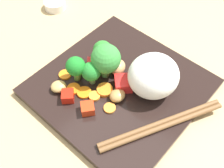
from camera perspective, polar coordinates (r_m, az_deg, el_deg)
The scene contains 23 objects.
ground_plane at distance 52.92cm, azimuth 1.60°, elevation -1.75°, with size 110.00×110.00×2.00cm, color tan.
square_plate at distance 51.51cm, azimuth 1.64°, elevation -0.65°, with size 28.20×28.20×1.46cm, color black.
rice_mound at distance 47.91cm, azimuth 8.66°, elevation 1.71°, with size 9.07×8.69×7.59cm, color white.
broccoli_floret_0 at distance 51.50cm, azimuth -1.96°, elevation 6.90°, with size 3.68×3.68×5.71cm.
broccoli_floret_1 at distance 49.16cm, azimuth -7.59°, elevation 3.54°, with size 3.60×3.60×5.82cm.
broccoli_floret_2 at distance 48.97cm, azimuth -4.39°, elevation 2.52°, with size 3.56×3.56×4.99cm.
broccoli_floret_3 at distance 48.79cm, azimuth -1.22°, elevation 5.28°, with size 5.45×5.45×7.52cm.
carrot_slice_0 at distance 47.79cm, azimuth -0.49°, elevation -5.05°, with size 2.13×2.13×0.40cm, color orange.
carrot_slice_1 at distance 50.54cm, azimuth -8.05°, elevation -1.00°, with size 2.49×2.49×0.50cm, color orange.
carrot_slice_2 at distance 49.86cm, azimuth -5.84°, elevation -1.78°, with size 2.63×2.63×0.44cm, color orange.
carrot_slice_3 at distance 52.91cm, azimuth -9.81°, elevation 1.94°, with size 2.36×2.36×0.40cm, color orange.
carrot_slice_4 at distance 49.23cm, azimuth -3.70°, elevation -2.52°, with size 2.07×2.07×0.49cm, color #FB9C2E.
carrot_slice_5 at distance 49.78cm, azimuth -1.53°, elevation -1.24°, with size 2.96×2.96×0.73cm, color orange.
pepper_chunk_0 at distance 49.80cm, azimuth 2.41°, elevation 0.16°, with size 3.10×3.19×2.18cm, color red.
pepper_chunk_1 at distance 47.16cm, azimuth -5.11°, elevation -5.10°, with size 2.26×2.24×1.73cm, color red.
pepper_chunk_2 at distance 48.99cm, azimuth -9.23°, elevation -2.50°, with size 2.28×2.11×1.77cm, color red.
pepper_chunk_3 at distance 53.24cm, azimuth -3.84°, elevation 4.18°, with size 2.45×2.61×1.51cm, color red.
chicken_piece_0 at distance 52.78cm, azimuth -7.12°, elevation 3.95°, with size 3.24×2.65×2.39cm, color tan.
chicken_piece_1 at distance 51.94cm, azimuth 1.31°, elevation 3.51°, with size 3.43×2.64×2.51cm, color tan.
chicken_piece_2 at distance 50.59cm, azimuth -11.13°, elevation -0.54°, with size 2.85×2.62×1.63cm, color tan.
chicken_piece_3 at distance 48.44cm, azimuth 1.12°, elevation -2.40°, with size 2.98×2.63×1.77cm, color #B1854A.
chopstick_pair at distance 46.62cm, azimuth 10.39°, elevation -8.39°, with size 20.85×11.93×0.88cm.
sauce_cup at distance 70.26cm, azimuth -11.84°, elevation 15.96°, with size 5.13×5.13×1.94cm, color silver.
Camera 1 is at (24.05, 18.70, 42.27)cm, focal length 43.69 mm.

